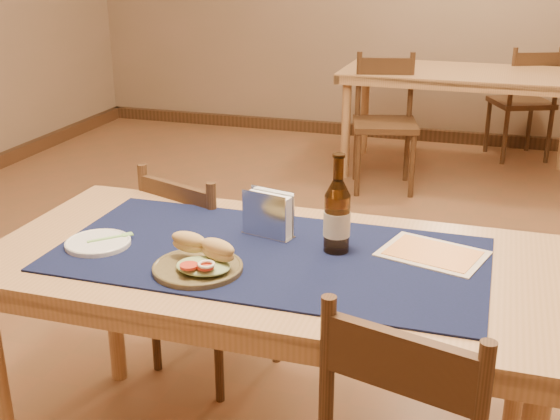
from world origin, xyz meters
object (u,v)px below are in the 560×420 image
(beer_bottle, at_px, (337,216))
(napkin_holder, at_px, (268,215))
(sandwich_plate, at_px, (200,262))
(chair_main_far, at_px, (207,268))
(back_table, at_px, (462,83))
(main_table, at_px, (270,282))

(beer_bottle, xyz_separation_m, napkin_holder, (-0.22, 0.05, -0.04))
(sandwich_plate, bearing_deg, napkin_holder, 71.25)
(beer_bottle, height_order, napkin_holder, beer_bottle)
(beer_bottle, bearing_deg, chair_main_far, 145.26)
(back_table, height_order, sandwich_plate, sandwich_plate)
(sandwich_plate, bearing_deg, chair_main_far, 112.39)
(main_table, xyz_separation_m, sandwich_plate, (-0.14, -0.16, 0.11))
(chair_main_far, relative_size, napkin_holder, 5.04)
(back_table, xyz_separation_m, napkin_holder, (-0.36, -3.27, 0.15))
(main_table, relative_size, beer_bottle, 5.64)
(main_table, bearing_deg, chair_main_far, 130.27)
(chair_main_far, height_order, sandwich_plate, sandwich_plate)
(chair_main_far, bearing_deg, napkin_holder, -44.57)
(chair_main_far, relative_size, sandwich_plate, 3.49)
(sandwich_plate, bearing_deg, beer_bottle, 37.21)
(back_table, distance_m, napkin_holder, 3.30)
(beer_bottle, bearing_deg, main_table, -156.69)
(chair_main_far, relative_size, beer_bottle, 2.98)
(main_table, distance_m, sandwich_plate, 0.24)
(napkin_holder, bearing_deg, main_table, -70.41)
(main_table, bearing_deg, sandwich_plate, -130.54)
(back_table, relative_size, sandwich_plate, 6.91)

